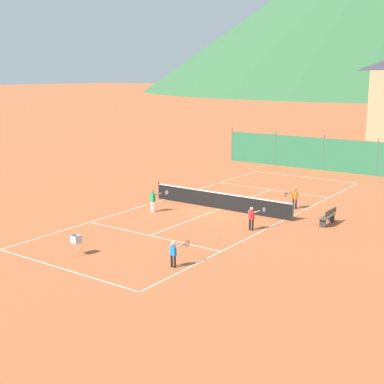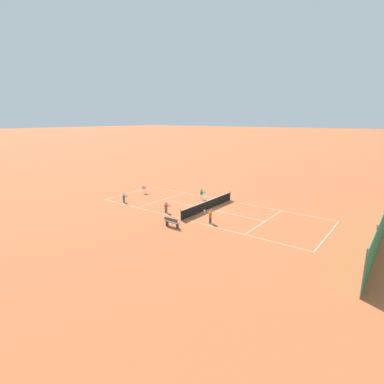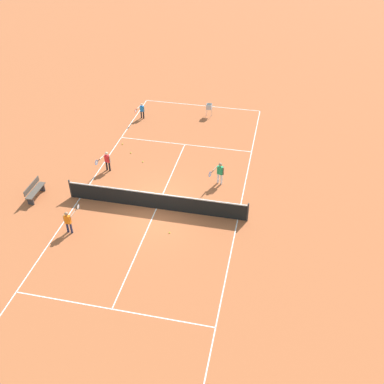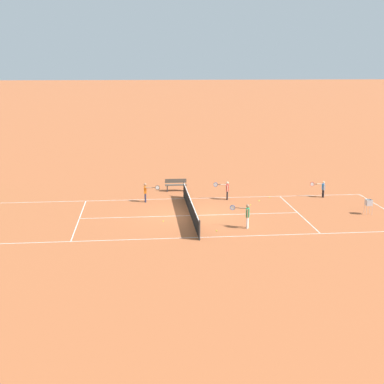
# 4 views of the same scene
# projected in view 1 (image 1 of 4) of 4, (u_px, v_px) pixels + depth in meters

# --- Properties ---
(ground_plane) EXTENTS (600.00, 600.00, 0.00)m
(ground_plane) POSITION_uv_depth(u_px,v_px,m) (220.00, 209.00, 31.00)
(ground_plane) COLOR #B25B33
(court_line_markings) EXTENTS (8.25, 23.85, 0.01)m
(court_line_markings) POSITION_uv_depth(u_px,v_px,m) (220.00, 209.00, 31.00)
(court_line_markings) COLOR white
(court_line_markings) RESTS_ON ground
(tennis_net) EXTENTS (9.18, 0.08, 1.06)m
(tennis_net) POSITION_uv_depth(u_px,v_px,m) (220.00, 200.00, 30.89)
(tennis_net) COLOR #2D2D2D
(tennis_net) RESTS_ON ground
(windscreen_fence_far) EXTENTS (17.28, 0.08, 2.90)m
(windscreen_fence_far) POSITION_uv_depth(u_px,v_px,m) (323.00, 154.00, 43.06)
(windscreen_fence_far) COLOR #2D754C
(windscreen_fence_far) RESTS_ON ground
(player_near_service) EXTENTS (0.55, 0.97, 1.20)m
(player_near_service) POSITION_uv_depth(u_px,v_px,m) (252.00, 217.00, 26.67)
(player_near_service) COLOR black
(player_near_service) RESTS_ON ground
(player_near_baseline) EXTENTS (0.40, 0.93, 1.09)m
(player_near_baseline) POSITION_uv_depth(u_px,v_px,m) (174.00, 252.00, 21.58)
(player_near_baseline) COLOR black
(player_near_baseline) RESTS_ON ground
(player_far_service) EXTENTS (0.44, 1.01, 1.22)m
(player_far_service) POSITION_uv_depth(u_px,v_px,m) (294.00, 197.00, 30.90)
(player_far_service) COLOR #23284C
(player_far_service) RESTS_ON ground
(player_far_baseline) EXTENTS (0.68, 1.01, 1.32)m
(player_far_baseline) POSITION_uv_depth(u_px,v_px,m) (153.00, 199.00, 30.17)
(player_far_baseline) COLOR white
(player_far_baseline) RESTS_ON ground
(tennis_ball_service_box) EXTENTS (0.07, 0.07, 0.07)m
(tennis_ball_service_box) POSITION_uv_depth(u_px,v_px,m) (211.00, 230.00, 26.76)
(tennis_ball_service_box) COLOR #CCE033
(tennis_ball_service_box) RESTS_ON ground
(tennis_ball_far_corner) EXTENTS (0.07, 0.07, 0.07)m
(tennis_ball_far_corner) POSITION_uv_depth(u_px,v_px,m) (220.00, 200.00, 32.93)
(tennis_ball_far_corner) COLOR #CCE033
(tennis_ball_far_corner) RESTS_ON ground
(tennis_ball_by_net_left) EXTENTS (0.07, 0.07, 0.07)m
(tennis_ball_by_net_left) POSITION_uv_depth(u_px,v_px,m) (224.00, 245.00, 24.41)
(tennis_ball_by_net_left) COLOR #CCE033
(tennis_ball_by_net_left) RESTS_ON ground
(tennis_ball_mid_court) EXTENTS (0.07, 0.07, 0.07)m
(tennis_ball_mid_court) POSITION_uv_depth(u_px,v_px,m) (219.00, 237.00, 25.58)
(tennis_ball_mid_court) COLOR #CCE033
(tennis_ball_mid_court) RESTS_ON ground
(tennis_ball_near_corner) EXTENTS (0.07, 0.07, 0.07)m
(tennis_ball_near_corner) POSITION_uv_depth(u_px,v_px,m) (166.00, 204.00, 31.94)
(tennis_ball_near_corner) COLOR #CCE033
(tennis_ball_near_corner) RESTS_ON ground
(ball_hopper) EXTENTS (0.36, 0.36, 0.89)m
(ball_hopper) POSITION_uv_depth(u_px,v_px,m) (76.00, 241.00, 23.00)
(ball_hopper) COLOR #B7B7BC
(ball_hopper) RESTS_ON ground
(courtside_bench) EXTENTS (0.36, 1.50, 0.84)m
(courtside_bench) POSITION_uv_depth(u_px,v_px,m) (328.00, 216.00, 27.65)
(courtside_bench) COLOR #51473D
(courtside_bench) RESTS_ON ground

